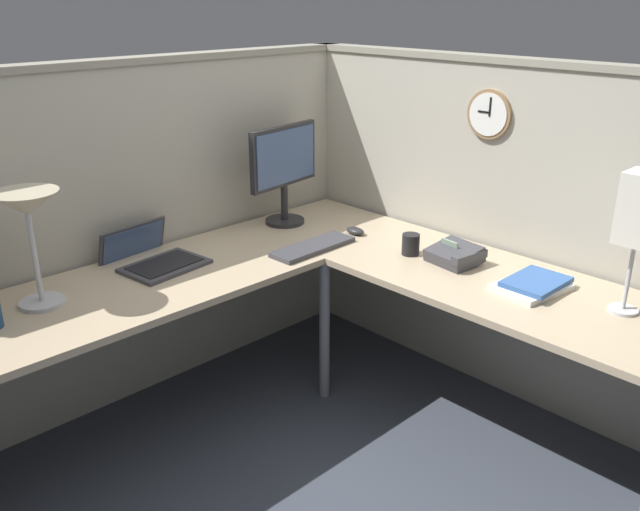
{
  "coord_description": "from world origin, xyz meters",
  "views": [
    {
      "loc": [
        -1.82,
        -1.85,
        1.83
      ],
      "look_at": [
        0.03,
        0.06,
        0.8
      ],
      "focal_mm": 37.71,
      "sensor_mm": 36.0,
      "label": 1
    }
  ],
  "objects_px": {
    "keyboard": "(313,247)",
    "coffee_mug": "(411,244)",
    "monitor": "(284,167)",
    "computer_mouse": "(355,231)",
    "desk_lamp_dome": "(28,213)",
    "desk_lamp_paper": "(640,213)",
    "book_stack": "(533,285)",
    "laptop": "(151,257)",
    "wall_clock": "(490,114)",
    "office_phone": "(456,256)"
  },
  "relations": [
    {
      "from": "office_phone",
      "to": "wall_clock",
      "type": "height_order",
      "value": "wall_clock"
    },
    {
      "from": "desk_lamp_dome",
      "to": "office_phone",
      "type": "height_order",
      "value": "desk_lamp_dome"
    },
    {
      "from": "coffee_mug",
      "to": "wall_clock",
      "type": "xyz_separation_m",
      "value": [
        0.36,
        -0.12,
        0.56
      ]
    },
    {
      "from": "wall_clock",
      "to": "coffee_mug",
      "type": "bearing_deg",
      "value": 161.38
    },
    {
      "from": "monitor",
      "to": "keyboard",
      "type": "height_order",
      "value": "monitor"
    },
    {
      "from": "monitor",
      "to": "keyboard",
      "type": "distance_m",
      "value": 0.5
    },
    {
      "from": "keyboard",
      "to": "coffee_mug",
      "type": "xyz_separation_m",
      "value": [
        0.27,
        -0.35,
        0.04
      ]
    },
    {
      "from": "office_phone",
      "to": "book_stack",
      "type": "bearing_deg",
      "value": -91.51
    },
    {
      "from": "wall_clock",
      "to": "laptop",
      "type": "bearing_deg",
      "value": 145.8
    },
    {
      "from": "computer_mouse",
      "to": "coffee_mug",
      "type": "height_order",
      "value": "coffee_mug"
    },
    {
      "from": "laptop",
      "to": "computer_mouse",
      "type": "bearing_deg",
      "value": -22.07
    },
    {
      "from": "book_stack",
      "to": "computer_mouse",
      "type": "bearing_deg",
      "value": 91.39
    },
    {
      "from": "laptop",
      "to": "computer_mouse",
      "type": "distance_m",
      "value": 0.99
    },
    {
      "from": "laptop",
      "to": "book_stack",
      "type": "xyz_separation_m",
      "value": [
        0.94,
        -1.32,
        -0.0
      ]
    },
    {
      "from": "laptop",
      "to": "coffee_mug",
      "type": "relative_size",
      "value": 4.35
    },
    {
      "from": "office_phone",
      "to": "book_stack",
      "type": "distance_m",
      "value": 0.38
    },
    {
      "from": "monitor",
      "to": "laptop",
      "type": "bearing_deg",
      "value": 179.94
    },
    {
      "from": "desk_lamp_dome",
      "to": "computer_mouse",
      "type": "bearing_deg",
      "value": -11.19
    },
    {
      "from": "office_phone",
      "to": "book_stack",
      "type": "relative_size",
      "value": 0.74
    },
    {
      "from": "keyboard",
      "to": "desk_lamp_dome",
      "type": "relative_size",
      "value": 0.97
    },
    {
      "from": "computer_mouse",
      "to": "office_phone",
      "type": "xyz_separation_m",
      "value": [
        0.03,
        -0.57,
        0.02
      ]
    },
    {
      "from": "desk_lamp_paper",
      "to": "coffee_mug",
      "type": "xyz_separation_m",
      "value": [
        -0.11,
        0.92,
        -0.34
      ]
    },
    {
      "from": "monitor",
      "to": "computer_mouse",
      "type": "xyz_separation_m",
      "value": [
        0.13,
        -0.37,
        -0.28
      ]
    },
    {
      "from": "desk_lamp_dome",
      "to": "desk_lamp_paper",
      "type": "bearing_deg",
      "value": -45.77
    },
    {
      "from": "office_phone",
      "to": "wall_clock",
      "type": "xyz_separation_m",
      "value": [
        0.31,
        0.08,
        0.57
      ]
    },
    {
      "from": "desk_lamp_paper",
      "to": "keyboard",
      "type": "bearing_deg",
      "value": 106.55
    },
    {
      "from": "monitor",
      "to": "coffee_mug",
      "type": "distance_m",
      "value": 0.78
    },
    {
      "from": "keyboard",
      "to": "desk_lamp_paper",
      "type": "distance_m",
      "value": 1.38
    },
    {
      "from": "desk_lamp_dome",
      "to": "desk_lamp_paper",
      "type": "height_order",
      "value": "desk_lamp_paper"
    },
    {
      "from": "computer_mouse",
      "to": "coffee_mug",
      "type": "bearing_deg",
      "value": -93.28
    },
    {
      "from": "monitor",
      "to": "office_phone",
      "type": "xyz_separation_m",
      "value": [
        0.16,
        -0.94,
        -0.26
      ]
    },
    {
      "from": "coffee_mug",
      "to": "keyboard",
      "type": "bearing_deg",
      "value": 127.5
    },
    {
      "from": "monitor",
      "to": "office_phone",
      "type": "distance_m",
      "value": 0.99
    },
    {
      "from": "keyboard",
      "to": "laptop",
      "type": "bearing_deg",
      "value": 147.53
    },
    {
      "from": "desk_lamp_dome",
      "to": "coffee_mug",
      "type": "relative_size",
      "value": 4.64
    },
    {
      "from": "keyboard",
      "to": "coffee_mug",
      "type": "relative_size",
      "value": 4.48
    },
    {
      "from": "keyboard",
      "to": "coffee_mug",
      "type": "distance_m",
      "value": 0.45
    },
    {
      "from": "keyboard",
      "to": "monitor",
      "type": "bearing_deg",
      "value": 65.69
    },
    {
      "from": "book_stack",
      "to": "wall_clock",
      "type": "bearing_deg",
      "value": 55.64
    },
    {
      "from": "desk_lamp_paper",
      "to": "coffee_mug",
      "type": "bearing_deg",
      "value": 96.63
    },
    {
      "from": "monitor",
      "to": "keyboard",
      "type": "bearing_deg",
      "value": -113.08
    },
    {
      "from": "monitor",
      "to": "wall_clock",
      "type": "distance_m",
      "value": 1.02
    },
    {
      "from": "computer_mouse",
      "to": "desk_lamp_dome",
      "type": "height_order",
      "value": "desk_lamp_dome"
    },
    {
      "from": "monitor",
      "to": "book_stack",
      "type": "distance_m",
      "value": 1.36
    },
    {
      "from": "laptop",
      "to": "wall_clock",
      "type": "height_order",
      "value": "wall_clock"
    },
    {
      "from": "monitor",
      "to": "book_stack",
      "type": "bearing_deg",
      "value": -83.32
    },
    {
      "from": "keyboard",
      "to": "wall_clock",
      "type": "distance_m",
      "value": 0.99
    },
    {
      "from": "keyboard",
      "to": "office_phone",
      "type": "bearing_deg",
      "value": -61.1
    },
    {
      "from": "coffee_mug",
      "to": "wall_clock",
      "type": "distance_m",
      "value": 0.67
    },
    {
      "from": "coffee_mug",
      "to": "computer_mouse",
      "type": "bearing_deg",
      "value": 86.72
    }
  ]
}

